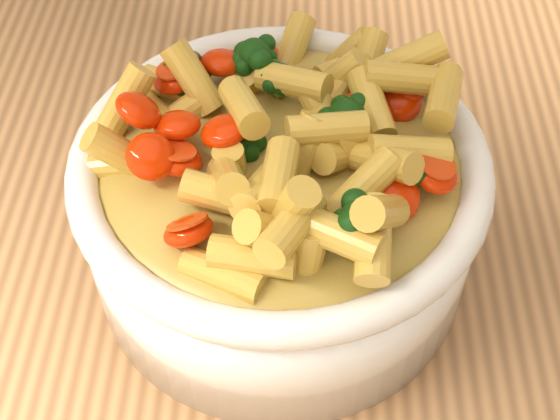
{
  "coord_description": "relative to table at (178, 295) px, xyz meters",
  "views": [
    {
      "loc": [
        0.09,
        -0.36,
        1.32
      ],
      "look_at": [
        0.08,
        -0.04,
        0.95
      ],
      "focal_mm": 50.0,
      "sensor_mm": 36.0,
      "label": 1
    }
  ],
  "objects": [
    {
      "name": "table",
      "position": [
        0.0,
        0.0,
        0.0
      ],
      "size": [
        1.2,
        0.8,
        0.9
      ],
      "color": "#B9814F",
      "rests_on": "ground"
    },
    {
      "name": "serving_bowl",
      "position": [
        0.08,
        -0.04,
        0.16
      ],
      "size": [
        0.25,
        0.25,
        0.11
      ],
      "color": "white",
      "rests_on": "table"
    },
    {
      "name": "pasta_salad",
      "position": [
        0.08,
        -0.04,
        0.22
      ],
      "size": [
        0.2,
        0.2,
        0.04
      ],
      "color": "gold",
      "rests_on": "serving_bowl"
    }
  ]
}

